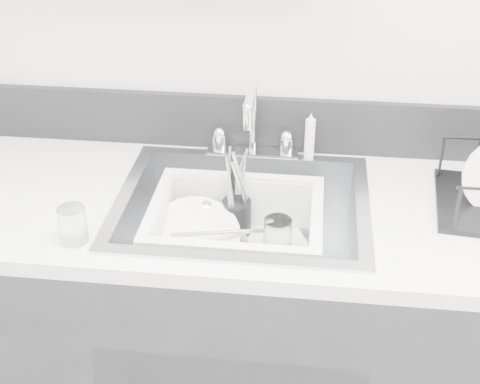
# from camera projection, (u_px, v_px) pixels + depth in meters

# --- Properties ---
(counter_run) EXTENTS (3.20, 0.62, 0.92)m
(counter_run) POSITION_uv_depth(u_px,v_px,m) (242.00, 336.00, 1.93)
(counter_run) COLOR #242427
(counter_run) RESTS_ON ground
(backsplash) EXTENTS (3.20, 0.02, 0.16)m
(backsplash) POSITION_uv_depth(u_px,v_px,m) (254.00, 123.00, 1.91)
(backsplash) COLOR black
(backsplash) RESTS_ON counter_run
(sink) EXTENTS (0.64, 0.52, 0.20)m
(sink) POSITION_uv_depth(u_px,v_px,m) (242.00, 231.00, 1.74)
(sink) COLOR silver
(sink) RESTS_ON counter_run
(faucet) EXTENTS (0.26, 0.18, 0.23)m
(faucet) POSITION_uv_depth(u_px,v_px,m) (252.00, 138.00, 1.87)
(faucet) COLOR silver
(faucet) RESTS_ON counter_run
(side_sprayer) EXTENTS (0.03, 0.03, 0.14)m
(side_sprayer) POSITION_uv_depth(u_px,v_px,m) (310.00, 136.00, 1.86)
(side_sprayer) COLOR silver
(side_sprayer) RESTS_ON counter_run
(wash_tub) EXTENTS (0.54, 0.50, 0.17)m
(wash_tub) POSITION_uv_depth(u_px,v_px,m) (236.00, 234.00, 1.72)
(wash_tub) COLOR silver
(wash_tub) RESTS_ON sink
(plate_stack) EXTENTS (0.28, 0.27, 0.11)m
(plate_stack) POSITION_uv_depth(u_px,v_px,m) (200.00, 243.00, 1.75)
(plate_stack) COLOR white
(plate_stack) RESTS_ON wash_tub
(utensil_cup) EXTENTS (0.08, 0.08, 0.27)m
(utensil_cup) POSITION_uv_depth(u_px,v_px,m) (237.00, 214.00, 1.82)
(utensil_cup) COLOR black
(utensil_cup) RESTS_ON wash_tub
(ladle) EXTENTS (0.25, 0.32, 0.09)m
(ladle) POSITION_uv_depth(u_px,v_px,m) (216.00, 233.00, 1.77)
(ladle) COLOR silver
(ladle) RESTS_ON wash_tub
(tumbler_in_tub) EXTENTS (0.09, 0.09, 0.10)m
(tumbler_in_tub) POSITION_uv_depth(u_px,v_px,m) (277.00, 237.00, 1.74)
(tumbler_in_tub) COLOR white
(tumbler_in_tub) RESTS_ON wash_tub
(tumbler_counter) EXTENTS (0.08, 0.08, 0.09)m
(tumbler_counter) POSITION_uv_depth(u_px,v_px,m) (73.00, 225.00, 1.53)
(tumbler_counter) COLOR white
(tumbler_counter) RESTS_ON counter_run
(bowl_small) EXTENTS (0.10, 0.10, 0.03)m
(bowl_small) POSITION_uv_depth(u_px,v_px,m) (274.00, 270.00, 1.68)
(bowl_small) COLOR white
(bowl_small) RESTS_ON wash_tub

